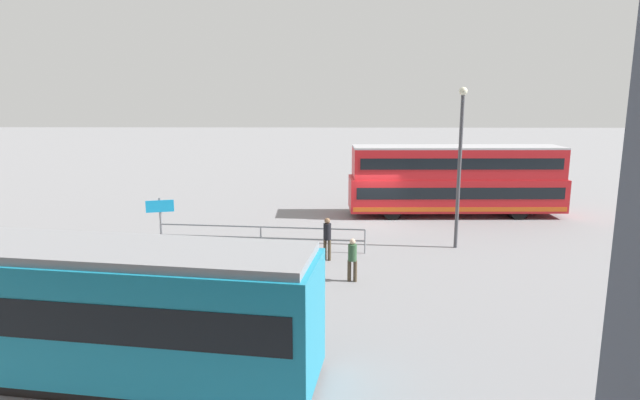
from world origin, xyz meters
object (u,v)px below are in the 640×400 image
pedestrian_near_railing (327,236)px  double_decker_bus (456,180)px  pedestrian_crossing (352,257)px  info_sign (160,213)px  street_lamp (460,156)px  tram_yellow (48,306)px

pedestrian_near_railing → double_decker_bus: bearing=-130.5°
pedestrian_crossing → info_sign: 9.56m
info_sign → street_lamp: (-13.23, 0.03, 2.56)m
tram_yellow → street_lamp: size_ratio=1.91×
pedestrian_crossing → double_decker_bus: bearing=-119.7°
pedestrian_near_railing → pedestrian_crossing: pedestrian_near_railing is taller
info_sign → street_lamp: size_ratio=0.31×
street_lamp → tram_yellow: bearing=41.4°
pedestrian_crossing → info_sign: info_sign is taller
pedestrian_near_railing → street_lamp: size_ratio=0.25×
pedestrian_crossing → tram_yellow: bearing=40.5°
double_decker_bus → tram_yellow: double_decker_bus is taller
double_decker_bus → pedestrian_near_railing: (7.17, 8.41, -0.97)m
info_sign → double_decker_bus: bearing=-156.2°
double_decker_bus → street_lamp: bearing=77.6°
tram_yellow → pedestrian_crossing: bearing=-139.5°
tram_yellow → pedestrian_near_railing: (-6.79, -9.14, -0.68)m
double_decker_bus → street_lamp: (1.43, 6.49, 2.11)m
tram_yellow → pedestrian_crossing: tram_yellow is taller
pedestrian_near_railing → info_sign: (7.48, -1.95, 0.51)m
tram_yellow → info_sign: size_ratio=6.10×
street_lamp → double_decker_bus: bearing=-102.4°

